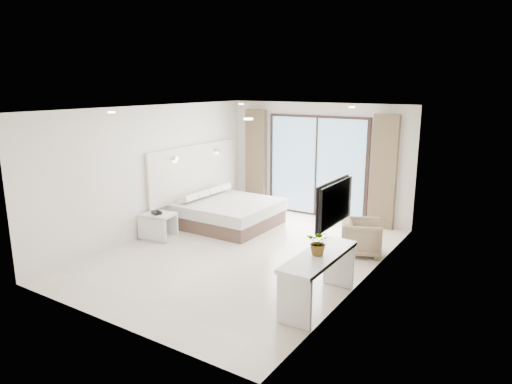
# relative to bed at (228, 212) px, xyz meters

# --- Properties ---
(ground) EXTENTS (6.20, 6.20, 0.00)m
(ground) POSITION_rel_bed_xyz_m (1.31, -1.28, -0.29)
(ground) COLOR beige
(ground) RESTS_ON ground
(room_shell) EXTENTS (4.62, 6.22, 2.72)m
(room_shell) POSITION_rel_bed_xyz_m (1.11, -0.41, 1.29)
(room_shell) COLOR silver
(room_shell) RESTS_ON ground
(bed) EXTENTS (2.00, 1.90, 0.70)m
(bed) POSITION_rel_bed_xyz_m (0.00, 0.00, 0.00)
(bed) COLOR brown
(bed) RESTS_ON ground
(nightstand) EXTENTS (0.67, 0.59, 0.54)m
(nightstand) POSITION_rel_bed_xyz_m (-0.62, -1.54, -0.02)
(nightstand) COLOR silver
(nightstand) RESTS_ON ground
(phone) EXTENTS (0.24, 0.21, 0.07)m
(phone) POSITION_rel_bed_xyz_m (-0.62, -1.60, 0.28)
(phone) COLOR black
(phone) RESTS_ON nightstand
(console_desk) EXTENTS (0.51, 1.64, 0.77)m
(console_desk) POSITION_rel_bed_xyz_m (3.35, -2.39, 0.27)
(console_desk) COLOR silver
(console_desk) RESTS_ON ground
(plant) EXTENTS (0.40, 0.43, 0.29)m
(plant) POSITION_rel_bed_xyz_m (3.35, -2.41, 0.62)
(plant) COLOR #33662D
(plant) RESTS_ON console_desk
(armchair) EXTENTS (0.88, 0.90, 0.72)m
(armchair) POSITION_rel_bed_xyz_m (3.16, -0.11, 0.07)
(armchair) COLOR #887259
(armchair) RESTS_ON ground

